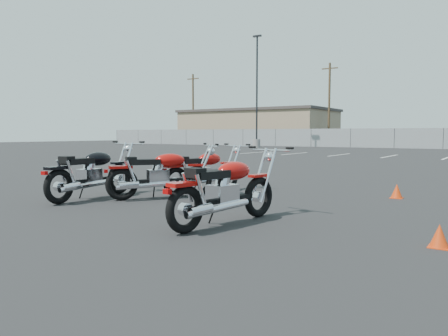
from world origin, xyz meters
The scene contains 13 objects.
ground centered at (0.00, 0.00, 0.00)m, with size 120.00×120.00×0.00m, color black.
motorcycle_front_red centered at (-0.78, 1.25, 0.50)m, with size 1.00×2.22×1.09m.
motorcycle_second_black centered at (-2.19, -0.68, 0.53)m, with size 0.92×2.38×1.16m.
motorcycle_third_red centered at (-1.05, 0.12, 0.51)m, with size 1.70×2.11×1.13m.
motorcycle_rear_red centered at (1.48, -1.31, 0.51)m, with size 0.89×2.28×1.12m.
training_cone_near centered at (2.99, 2.84, 0.15)m, with size 0.25×0.25×0.29m.
training_cone_far centered at (4.27, -0.99, 0.14)m, with size 0.23×0.23×0.28m.
light_pole_west centered at (-14.88, 28.92, 2.67)m, with size 0.80×0.70×10.26m.
chainlink_fence centered at (0.00, 35.00, 0.90)m, with size 80.06×0.06×1.80m.
tan_building_west centered at (-22.00, 42.00, 2.16)m, with size 18.40×10.40×4.30m.
utility_pole_a centered at (-30.00, 39.00, 4.69)m, with size 1.80×0.24×9.00m.
utility_pole_b centered at (-12.00, 40.00, 4.69)m, with size 1.80×0.24×9.00m.
parking_line_stripes centered at (-2.50, 20.00, 0.00)m, with size 15.12×4.00×0.01m.
Camera 1 is at (4.94, -6.57, 1.33)m, focal length 35.00 mm.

